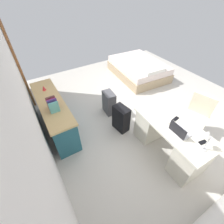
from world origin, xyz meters
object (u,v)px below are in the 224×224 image
Objects in this scene: suitcase_black at (121,118)px; cell_phone_near_laptop at (203,142)px; desk at (170,138)px; bed at (138,69)px; credenza at (55,115)px; desk_lamp at (207,136)px; figurine_small at (44,88)px; computer_mouse at (169,122)px; office_chair at (194,119)px; cell_phone_by_mouse at (176,119)px; laptop at (179,131)px; suitcase_spare_grey at (109,103)px.

suitcase_black is 1.60m from cell_phone_near_laptop.
bed is (2.71, -1.45, -0.14)m from desk.
credenza is 0.90× the size of bed.
cell_phone_near_laptop is at bearing -142.20° from credenza.
figurine_small is at bearing 30.92° from desk_lamp.
bed is 19.96× the size of computer_mouse.
suitcase_black is at bearing 132.71° from bed.
office_chair is at bearing -91.03° from computer_mouse.
desk_lamp is (-0.61, 0.15, 0.25)m from cell_phone_by_mouse.
computer_mouse reaches higher than desk.
computer_mouse is 2.64m from figurine_small.
desk is at bearing 151.91° from bed.
office_chair is 0.97m from laptop.
suitcase_spare_grey is 5.25× the size of figurine_small.
bed is at bearing -28.07° from computer_mouse.
desk_lamp is (-2.11, -0.35, 0.70)m from suitcase_spare_grey.
cell_phone_near_laptop is 0.28m from desk_lamp.
office_chair is at bearing -137.55° from suitcase_spare_grey.
cell_phone_near_laptop and cell_phone_by_mouse have the same top height.
office_chair is at bearing -84.62° from desk.
suitcase_spare_grey is at bearing 9.46° from desk_lamp.
desk_lamp reaches higher than figurine_small.
suitcase_spare_grey is 2.25m from desk_lamp.
suitcase_black is 4.46× the size of cell_phone_by_mouse.
cell_phone_by_mouse is at bearing -155.95° from suitcase_spare_grey.
office_chair is 2.96m from credenza.
computer_mouse is (-2.60, 1.48, 0.50)m from bed.
figurine_small is at bearing 70.00° from suitcase_spare_grey.
cell_phone_near_laptop is at bearing 128.35° from office_chair.
bed is at bearing -80.74° from figurine_small.
desk is 0.81× the size of credenza.
cell_phone_by_mouse is (-1.50, -0.51, 0.45)m from suitcase_spare_grey.
office_chair reaches higher than desk.
figurine_small is at bearing 99.26° from bed.
bed is 2.56m from suitcase_black.
cell_phone_near_laptop is (-1.45, -0.52, 0.43)m from suitcase_black.
bed is at bearing -11.43° from cell_phone_near_laptop.
suitcase_black is at bearing -135.45° from figurine_small.
credenza is at bearing -179.80° from figurine_small.
cell_phone_near_laptop is at bearing -166.22° from computer_mouse.
desk is at bearing 119.36° from cell_phone_by_mouse.
office_chair reaches higher than laptop.
computer_mouse is 0.60m from cell_phone_near_laptop.
office_chair is at bearing -53.94° from desk_lamp.
bed is 3.18m from figurine_small.
suitcase_spare_grey is at bearing 24.10° from cell_phone_near_laptop.
cell_phone_by_mouse is 0.39× the size of desk_lamp.
laptop is at bearing 151.87° from bed.
figurine_small reaches higher than cell_phone_near_laptop.
computer_mouse is (0.11, 0.03, 0.36)m from desk.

